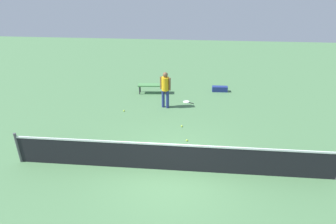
{
  "coord_description": "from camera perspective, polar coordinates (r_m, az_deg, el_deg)",
  "views": [
    {
      "loc": [
        -0.57,
        7.37,
        5.61
      ],
      "look_at": [
        0.34,
        -2.35,
        0.9
      ],
      "focal_mm": 30.68,
      "sensor_mm": 36.0,
      "label": 1
    }
  ],
  "objects": [
    {
      "name": "tennis_ball_baseline",
      "position": [
        13.11,
        -8.74,
        0.25
      ],
      "size": [
        0.07,
        0.07,
        0.07
      ],
      "primitive_type": "sphere",
      "color": "#C6E033",
      "rests_on": "ground_plane"
    },
    {
      "name": "equipment_bag",
      "position": [
        15.42,
        10.38,
        4.53
      ],
      "size": [
        0.81,
        0.31,
        0.28
      ],
      "color": "navy",
      "rests_on": "ground_plane"
    },
    {
      "name": "courtside_bench",
      "position": [
        14.86,
        -3.07,
        5.25
      ],
      "size": [
        1.53,
        0.52,
        0.48
      ],
      "color": "#4C8C4C",
      "rests_on": "ground_plane"
    },
    {
      "name": "tennis_racket_near_player",
      "position": [
        13.95,
        3.73,
        2.03
      ],
      "size": [
        0.59,
        0.44,
        0.03
      ],
      "color": "white",
      "rests_on": "ground_plane"
    },
    {
      "name": "court_net",
      "position": [
        8.98,
        0.78,
        -8.9
      ],
      "size": [
        10.09,
        0.09,
        1.07
      ],
      "color": "#4C4C51",
      "rests_on": "ground_plane"
    },
    {
      "name": "tennis_ball_near_player",
      "position": [
        11.67,
        2.75,
        -2.84
      ],
      "size": [
        0.07,
        0.07,
        0.07
      ],
      "primitive_type": "sphere",
      "color": "#C6E033",
      "rests_on": "ground_plane"
    },
    {
      "name": "tennis_ball_by_net",
      "position": [
        10.82,
        -16.76,
        -6.5
      ],
      "size": [
        0.07,
        0.07,
        0.07
      ],
      "primitive_type": "sphere",
      "color": "#C6E033",
      "rests_on": "ground_plane"
    },
    {
      "name": "ground_plane",
      "position": [
        9.28,
        0.76,
        -11.45
      ],
      "size": [
        40.0,
        40.0,
        0.0
      ],
      "primitive_type": "plane",
      "color": "#4C7A4C"
    },
    {
      "name": "player_near_side",
      "position": [
        12.98,
        -0.54,
        4.99
      ],
      "size": [
        0.52,
        0.43,
        1.7
      ],
      "color": "navy",
      "rests_on": "ground_plane"
    },
    {
      "name": "tennis_ball_midcourt",
      "position": [
        10.73,
        3.76,
        -5.64
      ],
      "size": [
        0.07,
        0.07,
        0.07
      ],
      "primitive_type": "sphere",
      "color": "#C6E033",
      "rests_on": "ground_plane"
    }
  ]
}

